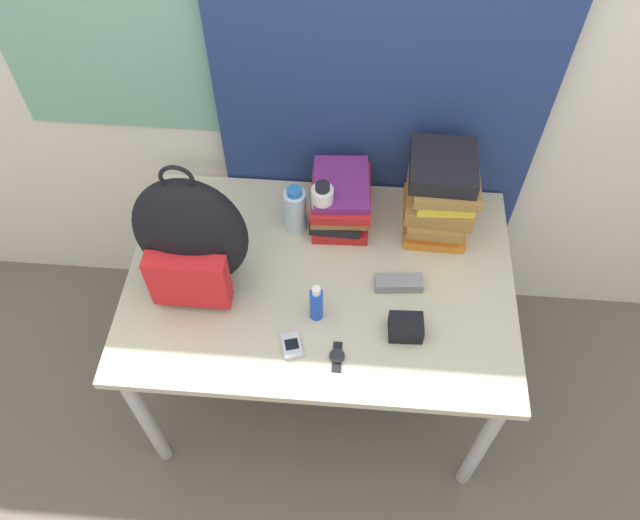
{
  "coord_description": "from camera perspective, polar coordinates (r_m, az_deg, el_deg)",
  "views": [
    {
      "loc": [
        0.09,
        -0.72,
        2.37
      ],
      "look_at": [
        0.0,
        0.42,
        0.82
      ],
      "focal_mm": 35.0,
      "sensor_mm": 36.0,
      "label": 1
    }
  ],
  "objects": [
    {
      "name": "sunglasses_case",
      "position": [
        1.99,
        7.21,
        -2.1
      ],
      "size": [
        0.15,
        0.07,
        0.04
      ],
      "color": "gray",
      "rests_on": "desk"
    },
    {
      "name": "wristwatch",
      "position": [
        1.85,
        1.57,
        -8.8
      ],
      "size": [
        0.05,
        0.1,
        0.01
      ],
      "color": "black",
      "rests_on": "desk"
    },
    {
      "name": "sunscreen_bottle",
      "position": [
        1.87,
        -0.28,
        -4.01
      ],
      "size": [
        0.04,
        0.04,
        0.15
      ],
      "color": "blue",
      "rests_on": "desk"
    },
    {
      "name": "desk",
      "position": [
        2.07,
        -0.0,
        -2.97
      ],
      "size": [
        1.24,
        0.84,
        0.72
      ],
      "color": "#B7B299",
      "rests_on": "ground_plane"
    },
    {
      "name": "wall_back",
      "position": [
        1.99,
        1.08,
        19.33
      ],
      "size": [
        6.0,
        0.06,
        2.5
      ],
      "color": "silver",
      "rests_on": "ground_plane"
    },
    {
      "name": "book_stack_center",
      "position": [
        2.07,
        10.87,
        6.08
      ],
      "size": [
        0.23,
        0.29,
        0.3
      ],
      "color": "orange",
      "rests_on": "desk"
    },
    {
      "name": "camera_pouch",
      "position": [
        1.89,
        7.85,
        -6.12
      ],
      "size": [
        0.1,
        0.08,
        0.06
      ],
      "color": "black",
      "rests_on": "desk"
    },
    {
      "name": "ground_plane",
      "position": [
        2.48,
        -0.81,
        -19.45
      ],
      "size": [
        12.0,
        12.0,
        0.0
      ],
      "primitive_type": "plane",
      "color": "#665B51"
    },
    {
      "name": "cell_phone",
      "position": [
        1.87,
        -2.6,
        -7.82
      ],
      "size": [
        0.08,
        0.09,
        0.02
      ],
      "color": "#B7BCC6",
      "rests_on": "desk"
    },
    {
      "name": "backpack",
      "position": [
        1.87,
        -11.73,
        1.96
      ],
      "size": [
        0.34,
        0.23,
        0.5
      ],
      "color": "black",
      "rests_on": "desk"
    },
    {
      "name": "book_stack_left",
      "position": [
        2.1,
        1.85,
        5.59
      ],
      "size": [
        0.21,
        0.29,
        0.17
      ],
      "color": "red",
      "rests_on": "desk"
    },
    {
      "name": "curtain_blue",
      "position": [
        1.94,
        5.92,
        18.11
      ],
      "size": [
        1.06,
        0.04,
        2.5
      ],
      "color": "navy",
      "rests_on": "ground_plane"
    },
    {
      "name": "water_bottle",
      "position": [
        2.07,
        -2.29,
        4.61
      ],
      "size": [
        0.07,
        0.07,
        0.19
      ],
      "color": "silver",
      "rests_on": "desk"
    },
    {
      "name": "sports_bottle",
      "position": [
        2.02,
        0.22,
        4.42
      ],
      "size": [
        0.07,
        0.07,
        0.25
      ],
      "color": "white",
      "rests_on": "desk"
    }
  ]
}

